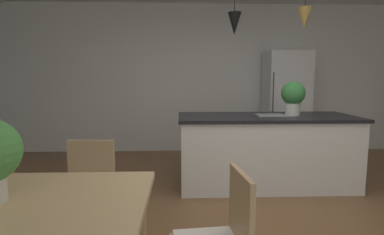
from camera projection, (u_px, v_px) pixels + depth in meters
The scene contains 8 objects.
ground_plane at pixel (255, 235), 2.77m from camera, with size 10.00×8.40×0.04m, color brown.
wall_back_kitchen at pixel (215, 79), 5.83m from camera, with size 10.00×0.12×2.70m, color white.
chair_far_right at pixel (87, 193), 2.44m from camera, with size 0.42×0.42×0.87m.
kitchen_island at pixel (265, 150), 3.97m from camera, with size 2.21×0.91×0.91m.
refrigerator at pixel (285, 104), 5.53m from camera, with size 0.73×0.67×1.83m.
pendant_over_island_main at pixel (234, 24), 3.75m from camera, with size 0.16×0.16×0.82m.
pendant_over_island_aux at pixel (305, 18), 3.78m from camera, with size 0.18×0.18×0.73m.
potted_plant_on_island at pixel (293, 96), 3.89m from camera, with size 0.30×0.30×0.43m.
Camera 1 is at (-0.66, -2.59, 1.37)m, focal length 29.16 mm.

